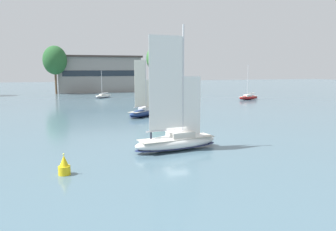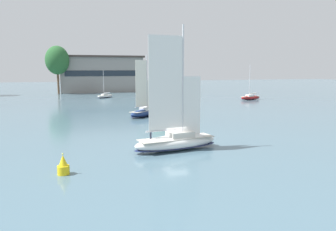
{
  "view_description": "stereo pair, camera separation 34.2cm",
  "coord_description": "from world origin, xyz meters",
  "px_view_note": "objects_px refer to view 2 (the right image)",
  "views": [
    {
      "loc": [
        -11.79,
        -33.05,
        8.84
      ],
      "look_at": [
        0.0,
        3.0,
        3.4
      ],
      "focal_mm": 35.0,
      "sensor_mm": 36.0,
      "label": 1
    },
    {
      "loc": [
        -11.46,
        -33.16,
        8.84
      ],
      "look_at": [
        0.0,
        3.0,
        3.4
      ],
      "focal_mm": 35.0,
      "sensor_mm": 36.0,
      "label": 2
    }
  ],
  "objects_px": {
    "sailboat_moored_mid_channel": "(105,96)",
    "sailboat_moored_outer_mooring": "(145,111)",
    "tree_shore_left": "(160,59)",
    "sailboat_moored_far_slip": "(250,97)",
    "channel_buoy": "(63,166)",
    "tree_shore_center": "(57,60)",
    "sailboat_main": "(176,140)"
  },
  "relations": [
    {
      "from": "sailboat_moored_mid_channel",
      "to": "sailboat_moored_outer_mooring",
      "type": "xyz_separation_m",
      "value": [
        2.43,
        -41.8,
        0.36
      ]
    },
    {
      "from": "tree_shore_left",
      "to": "sailboat_moored_far_slip",
      "type": "height_order",
      "value": "tree_shore_left"
    },
    {
      "from": "tree_shore_left",
      "to": "channel_buoy",
      "type": "height_order",
      "value": "tree_shore_left"
    },
    {
      "from": "sailboat_moored_far_slip",
      "to": "sailboat_moored_outer_mooring",
      "type": "bearing_deg",
      "value": -147.89
    },
    {
      "from": "sailboat_moored_far_slip",
      "to": "channel_buoy",
      "type": "height_order",
      "value": "sailboat_moored_far_slip"
    },
    {
      "from": "sailboat_moored_far_slip",
      "to": "tree_shore_center",
      "type": "bearing_deg",
      "value": 143.05
    },
    {
      "from": "sailboat_moored_mid_channel",
      "to": "tree_shore_left",
      "type": "bearing_deg",
      "value": 43.35
    },
    {
      "from": "tree_shore_center",
      "to": "sailboat_moored_outer_mooring",
      "type": "xyz_separation_m",
      "value": [
        16.12,
        -62.54,
        -10.78
      ]
    },
    {
      "from": "sailboat_main",
      "to": "channel_buoy",
      "type": "distance_m",
      "value": 12.91
    },
    {
      "from": "tree_shore_center",
      "to": "sailboat_moored_mid_channel",
      "type": "relative_size",
      "value": 2.01
    },
    {
      "from": "sailboat_moored_outer_mooring",
      "to": "channel_buoy",
      "type": "relative_size",
      "value": 6.19
    },
    {
      "from": "sailboat_moored_outer_mooring",
      "to": "channel_buoy",
      "type": "xyz_separation_m",
      "value": [
        -14.56,
        -30.92,
        -0.2
      ]
    },
    {
      "from": "tree_shore_center",
      "to": "sailboat_moored_far_slip",
      "type": "height_order",
      "value": "tree_shore_center"
    },
    {
      "from": "sailboat_main",
      "to": "sailboat_moored_far_slip",
      "type": "distance_m",
      "value": 62.58
    },
    {
      "from": "sailboat_moored_far_slip",
      "to": "channel_buoy",
      "type": "distance_m",
      "value": 74.24
    },
    {
      "from": "sailboat_main",
      "to": "channel_buoy",
      "type": "relative_size",
      "value": 7.31
    },
    {
      "from": "sailboat_moored_far_slip",
      "to": "sailboat_main",
      "type": "bearing_deg",
      "value": -128.86
    },
    {
      "from": "tree_shore_left",
      "to": "tree_shore_center",
      "type": "distance_m",
      "value": 37.77
    },
    {
      "from": "sailboat_main",
      "to": "channel_buoy",
      "type": "height_order",
      "value": "sailboat_main"
    },
    {
      "from": "tree_shore_center",
      "to": "channel_buoy",
      "type": "relative_size",
      "value": 9.07
    },
    {
      "from": "tree_shore_left",
      "to": "sailboat_main",
      "type": "distance_m",
      "value": 94.21
    },
    {
      "from": "sailboat_main",
      "to": "sailboat_moored_outer_mooring",
      "type": "relative_size",
      "value": 1.18
    },
    {
      "from": "tree_shore_left",
      "to": "tree_shore_center",
      "type": "height_order",
      "value": "tree_shore_left"
    },
    {
      "from": "channel_buoy",
      "to": "tree_shore_left",
      "type": "bearing_deg",
      "value": 69.25
    },
    {
      "from": "tree_shore_center",
      "to": "sailboat_moored_mid_channel",
      "type": "bearing_deg",
      "value": -56.59
    },
    {
      "from": "sailboat_moored_outer_mooring",
      "to": "sailboat_moored_mid_channel",
      "type": "bearing_deg",
      "value": 93.33
    },
    {
      "from": "tree_shore_center",
      "to": "sailboat_moored_far_slip",
      "type": "distance_m",
      "value": 66.81
    },
    {
      "from": "tree_shore_left",
      "to": "channel_buoy",
      "type": "relative_size",
      "value": 9.84
    },
    {
      "from": "sailboat_main",
      "to": "sailboat_moored_outer_mooring",
      "type": "height_order",
      "value": "sailboat_main"
    },
    {
      "from": "sailboat_moored_far_slip",
      "to": "sailboat_moored_outer_mooring",
      "type": "distance_m",
      "value": 43.14
    },
    {
      "from": "tree_shore_left",
      "to": "sailboat_moored_outer_mooring",
      "type": "bearing_deg",
      "value": -108.51
    },
    {
      "from": "tree_shore_left",
      "to": "sailboat_moored_mid_channel",
      "type": "xyz_separation_m",
      "value": [
        -24.02,
        -22.68,
        -12.13
      ]
    }
  ]
}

